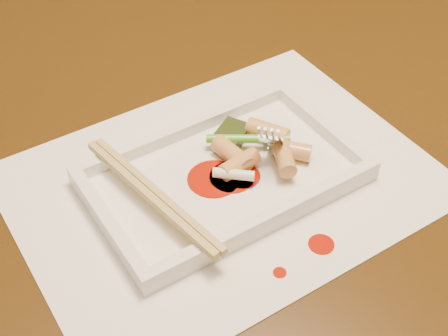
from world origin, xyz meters
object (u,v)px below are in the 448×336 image
placemat (224,182)px  plate_base (224,178)px  chopstick_a (148,196)px  table (163,169)px  fork (275,82)px

placemat → plate_base: (0.00, 0.00, 0.00)m
plate_base → chopstick_a: chopstick_a is taller
table → plate_base: size_ratio=5.38×
fork → chopstick_a: bearing=-173.2°
table → fork: bearing=-62.2°
table → fork: (0.07, -0.13, 0.18)m
chopstick_a → fork: 0.16m
chopstick_a → table: bearing=59.6°
placemat → fork: fork is taller
table → chopstick_a: size_ratio=7.44×
plate_base → table: bearing=88.8°
placemat → chopstick_a: size_ratio=2.12×
table → placemat: size_ratio=3.50×
plate_base → chopstick_a: (-0.08, 0.00, 0.02)m
plate_base → chopstick_a: bearing=180.0°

